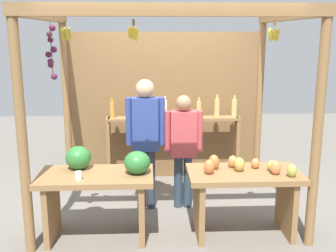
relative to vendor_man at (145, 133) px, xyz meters
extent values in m
plane|color=slate|center=(0.27, 0.08, -0.99)|extent=(12.00, 12.00, 0.00)
cylinder|color=olive|center=(-1.18, -1.01, 0.23)|extent=(0.10, 0.10, 2.46)
cylinder|color=olive|center=(1.72, -1.01, 0.23)|extent=(0.10, 0.10, 2.46)
cylinder|color=olive|center=(-1.18, 1.16, 0.23)|extent=(0.10, 0.10, 2.46)
cylinder|color=olive|center=(1.72, 1.16, 0.23)|extent=(0.10, 0.10, 2.46)
cube|color=olive|center=(0.27, -1.01, 1.40)|extent=(3.00, 0.12, 0.12)
cube|color=olive|center=(-1.18, 0.08, 1.40)|extent=(0.12, 2.27, 0.12)
cube|color=olive|center=(1.72, 0.08, 1.40)|extent=(0.12, 2.27, 0.12)
cube|color=brown|center=(0.27, 1.18, 0.11)|extent=(2.90, 0.04, 2.21)
cylinder|color=brown|center=(-0.75, -0.85, 1.29)|extent=(0.02, 0.02, 0.06)
ellipsoid|color=gold|center=(-0.70, -0.85, 1.18)|extent=(0.04, 0.06, 0.12)
ellipsoid|color=gold|center=(-0.73, -0.81, 1.19)|extent=(0.07, 0.05, 0.12)
ellipsoid|color=gold|center=(-0.76, -0.82, 1.19)|extent=(0.06, 0.05, 0.12)
ellipsoid|color=gold|center=(-0.77, -0.85, 1.17)|extent=(0.04, 0.06, 0.12)
ellipsoid|color=gold|center=(-0.77, -0.88, 1.19)|extent=(0.06, 0.05, 0.12)
ellipsoid|color=gold|center=(-0.72, -0.88, 1.18)|extent=(0.06, 0.05, 0.12)
cylinder|color=brown|center=(-0.09, -0.86, 1.29)|extent=(0.02, 0.02, 0.06)
ellipsoid|color=gold|center=(-0.06, -0.86, 1.18)|extent=(0.04, 0.06, 0.13)
ellipsoid|color=gold|center=(-0.06, -0.83, 1.18)|extent=(0.06, 0.06, 0.13)
ellipsoid|color=gold|center=(-0.09, -0.82, 1.19)|extent=(0.06, 0.04, 0.13)
ellipsoid|color=gold|center=(-0.11, -0.84, 1.20)|extent=(0.05, 0.05, 0.13)
ellipsoid|color=gold|center=(-0.13, -0.87, 1.20)|extent=(0.04, 0.08, 0.13)
ellipsoid|color=gold|center=(-0.12, -0.89, 1.19)|extent=(0.06, 0.06, 0.13)
ellipsoid|color=gold|center=(-0.09, -0.90, 1.19)|extent=(0.08, 0.04, 0.13)
ellipsoid|color=gold|center=(-0.08, -0.88, 1.17)|extent=(0.05, 0.05, 0.13)
cylinder|color=brown|center=(1.29, -0.81, 1.29)|extent=(0.02, 0.02, 0.06)
ellipsoid|color=gold|center=(1.32, -0.81, 1.19)|extent=(0.04, 0.07, 0.12)
ellipsoid|color=gold|center=(1.31, -0.80, 1.18)|extent=(0.07, 0.07, 0.13)
ellipsoid|color=gold|center=(1.29, -0.77, 1.17)|extent=(0.07, 0.04, 0.12)
ellipsoid|color=gold|center=(1.26, -0.78, 1.17)|extent=(0.05, 0.05, 0.12)
ellipsoid|color=gold|center=(1.25, -0.80, 1.19)|extent=(0.05, 0.08, 0.12)
ellipsoid|color=gold|center=(1.26, -0.82, 1.18)|extent=(0.05, 0.08, 0.12)
ellipsoid|color=gold|center=(1.28, -0.83, 1.17)|extent=(0.08, 0.06, 0.13)
ellipsoid|color=gold|center=(1.30, -0.85, 1.19)|extent=(0.08, 0.05, 0.12)
ellipsoid|color=gold|center=(1.30, -0.83, 1.17)|extent=(0.07, 0.06, 0.13)
cylinder|color=#4C422D|center=(-0.91, -0.76, 1.05)|extent=(0.01, 0.01, 0.55)
sphere|color=#47142D|center=(-0.88, -0.76, 1.24)|extent=(0.06, 0.06, 0.06)
sphere|color=#47142D|center=(-0.92, -0.74, 1.18)|extent=(0.06, 0.06, 0.06)
sphere|color=#47142D|center=(-0.91, -0.77, 1.13)|extent=(0.06, 0.06, 0.06)
sphere|color=#511938|center=(-0.88, -0.76, 1.04)|extent=(0.07, 0.07, 0.07)
sphere|color=#47142D|center=(-0.93, -0.77, 0.99)|extent=(0.06, 0.06, 0.06)
sphere|color=#601E42|center=(-0.92, -0.78, 0.92)|extent=(0.06, 0.06, 0.06)
sphere|color=#511938|center=(-0.92, -0.75, 0.88)|extent=(0.06, 0.06, 0.06)
sphere|color=#511938|center=(-0.89, -0.76, 0.77)|extent=(0.06, 0.06, 0.06)
cube|color=olive|center=(-0.53, -0.74, -0.30)|extent=(1.22, 0.64, 0.06)
cube|color=olive|center=(-1.02, -0.74, -0.66)|extent=(0.06, 0.58, 0.67)
cube|color=olive|center=(-0.04, -0.74, -0.66)|extent=(0.06, 0.58, 0.67)
ellipsoid|color=#2D7533|center=(-0.09, -0.74, -0.14)|extent=(0.38, 0.38, 0.24)
ellipsoid|color=#2D7533|center=(-0.73, -0.56, -0.14)|extent=(0.38, 0.38, 0.26)
cylinder|color=white|center=(-0.68, -0.92, -0.22)|extent=(0.07, 0.07, 0.09)
cube|color=olive|center=(1.07, -0.74, -0.30)|extent=(1.22, 0.64, 0.06)
cube|color=olive|center=(0.58, -0.74, -0.66)|extent=(0.06, 0.58, 0.67)
cube|color=olive|center=(1.56, -0.74, -0.66)|extent=(0.06, 0.58, 0.67)
ellipsoid|color=#A8B24C|center=(1.52, -0.93, -0.20)|extent=(0.11, 0.11, 0.14)
ellipsoid|color=#E07F47|center=(0.97, -0.60, -0.20)|extent=(0.11, 0.11, 0.14)
ellipsoid|color=#A8B24C|center=(1.37, -0.74, -0.21)|extent=(0.12, 0.12, 0.12)
ellipsoid|color=#CC7038|center=(0.68, -0.79, -0.19)|extent=(0.16, 0.16, 0.15)
ellipsoid|color=#E07F47|center=(1.37, -0.85, -0.19)|extent=(0.14, 0.14, 0.15)
ellipsoid|color=#CC7038|center=(0.75, -0.64, -0.18)|extent=(0.17, 0.17, 0.16)
ellipsoid|color=#E07F47|center=(1.21, -0.63, -0.21)|extent=(0.13, 0.13, 0.11)
ellipsoid|color=#B79E47|center=(1.02, -0.72, -0.19)|extent=(0.13, 0.13, 0.15)
cube|color=olive|center=(-0.55, 0.89, -0.49)|extent=(0.05, 0.20, 1.00)
cube|color=olive|center=(1.34, 0.89, -0.49)|extent=(0.05, 0.20, 1.00)
cube|color=olive|center=(0.40, 0.89, -0.01)|extent=(1.89, 0.22, 0.04)
cylinder|color=gold|center=(-0.48, 0.89, 0.12)|extent=(0.07, 0.07, 0.22)
cylinder|color=gold|center=(-0.48, 0.89, 0.26)|extent=(0.03, 0.03, 0.06)
cylinder|color=#994C1E|center=(-0.23, 0.89, 0.12)|extent=(0.07, 0.07, 0.22)
cylinder|color=#994C1E|center=(-0.23, 0.89, 0.26)|extent=(0.03, 0.03, 0.06)
cylinder|color=#D8B266|center=(0.01, 0.89, 0.14)|extent=(0.07, 0.07, 0.26)
cylinder|color=#D8B266|center=(0.01, 0.89, 0.30)|extent=(0.03, 0.03, 0.06)
cylinder|color=silver|center=(0.28, 0.89, 0.13)|extent=(0.06, 0.06, 0.25)
cylinder|color=silver|center=(0.28, 0.89, 0.29)|extent=(0.03, 0.03, 0.06)
cylinder|color=#994C1E|center=(0.53, 0.89, 0.13)|extent=(0.07, 0.07, 0.24)
cylinder|color=#994C1E|center=(0.53, 0.89, 0.28)|extent=(0.03, 0.03, 0.06)
cylinder|color=#D8B266|center=(0.77, 0.89, 0.12)|extent=(0.07, 0.07, 0.22)
cylinder|color=#D8B266|center=(0.77, 0.89, 0.26)|extent=(0.03, 0.03, 0.06)
cylinder|color=#D8B266|center=(1.03, 0.89, 0.14)|extent=(0.08, 0.08, 0.26)
cylinder|color=#D8B266|center=(1.03, 0.89, 0.30)|extent=(0.03, 0.03, 0.06)
cylinder|color=#D8B266|center=(1.28, 0.89, 0.13)|extent=(0.08, 0.08, 0.25)
cylinder|color=#D8B266|center=(1.28, 0.89, 0.29)|extent=(0.04, 0.04, 0.06)
cylinder|color=#303849|center=(-0.06, 0.00, -0.61)|extent=(0.11, 0.11, 0.77)
cylinder|color=#303849|center=(0.06, 0.00, -0.61)|extent=(0.11, 0.11, 0.77)
cube|color=#2D428C|center=(0.00, 0.00, 0.11)|extent=(0.32, 0.19, 0.65)
cylinder|color=#2D428C|center=(-0.20, 0.00, 0.14)|extent=(0.08, 0.08, 0.59)
cylinder|color=#2D428C|center=(0.20, 0.00, 0.14)|extent=(0.08, 0.08, 0.59)
sphere|color=tan|center=(0.00, 0.00, 0.54)|extent=(0.22, 0.22, 0.22)
cylinder|color=#2B3D4D|center=(0.41, 0.02, -0.65)|extent=(0.11, 0.11, 0.68)
cylinder|color=#2B3D4D|center=(0.53, 0.02, -0.65)|extent=(0.11, 0.11, 0.68)
cube|color=#BF474C|center=(0.47, 0.02, -0.03)|extent=(0.32, 0.19, 0.57)
cylinder|color=#BF474C|center=(0.27, 0.02, 0.00)|extent=(0.08, 0.08, 0.52)
cylinder|color=#BF474C|center=(0.67, 0.02, 0.00)|extent=(0.08, 0.08, 0.52)
sphere|color=#997051|center=(0.47, 0.02, 0.36)|extent=(0.20, 0.20, 0.20)
camera|label=1|loc=(0.05, -4.85, 1.19)|focal=43.33mm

